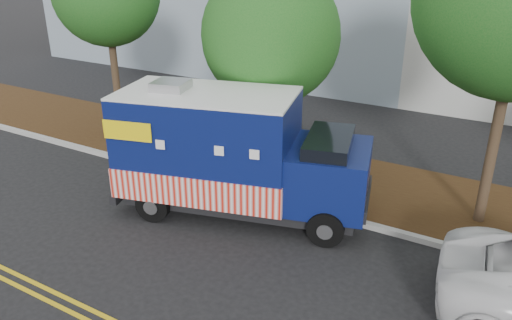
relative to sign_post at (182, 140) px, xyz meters
The scene contains 8 objects.
ground 2.71m from the sign_post, 39.71° to the right, with size 120.00×120.00×0.00m, color black.
curb 2.18m from the sign_post, ahead, with size 120.00×0.18×0.15m, color #9E9E99.
mulch_strip 2.92m from the sign_post, 46.26° to the left, with size 120.00×4.00×0.15m, color #321C0E.
centerline_near 6.40m from the sign_post, 72.72° to the right, with size 120.00×0.10×0.01m, color gold.
centerline_far 6.63m from the sign_post, 73.38° to the right, with size 120.00×0.10×0.01m, color gold.
tree_b 4.13m from the sign_post, 44.77° to the left, with size 4.14×4.14×6.32m.
sign_post is the anchor object (origin of this frame).
food_truck 2.74m from the sign_post, 23.93° to the right, with size 7.03×4.03×3.50m.
Camera 1 is at (7.32, -9.65, 6.66)m, focal length 35.00 mm.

